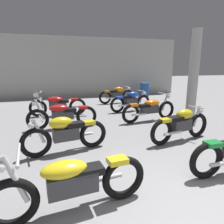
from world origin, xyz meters
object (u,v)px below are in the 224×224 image
motorcycle_right_row_3 (131,101)px  motorcycle_right_row_1 (181,124)px  motorcycle_left_row_0 (72,182)px  motorcycle_right_row_2 (150,109)px  motorcycle_right_row_4 (117,94)px  motorcycle_left_row_3 (58,104)px  motorcycle_left_row_2 (62,114)px  oil_drum (145,90)px  motorcycle_left_row_1 (65,133)px  support_pillar (193,75)px

motorcycle_right_row_3 → motorcycle_right_row_1: bearing=-90.9°
motorcycle_left_row_0 → motorcycle_right_row_2: (3.11, 3.88, 0.00)m
motorcycle_right_row_2 → motorcycle_right_row_4: (-0.04, 3.62, 0.01)m
motorcycle_right_row_1 → motorcycle_right_row_4: same height
motorcycle_left_row_0 → motorcycle_right_row_2: same height
motorcycle_left_row_3 → motorcycle_right_row_4: motorcycle_left_row_3 is taller
motorcycle_left_row_2 → motorcycle_left_row_3: 1.69m
motorcycle_right_row_4 → motorcycle_left_row_3: bearing=-148.0°
motorcycle_left_row_3 → oil_drum: motorcycle_left_row_3 is taller
motorcycle_left_row_2 → motorcycle_right_row_2: (3.01, -0.02, 0.00)m
motorcycle_left_row_1 → motorcycle_right_row_2: 3.57m
motorcycle_right_row_3 → motorcycle_left_row_0: bearing=-118.9°
motorcycle_left_row_0 → motorcycle_left_row_2: size_ratio=1.00×
oil_drum → motorcycle_right_row_1: bearing=-108.5°
motorcycle_left_row_3 → motorcycle_right_row_4: 3.60m
motorcycle_left_row_0 → motorcycle_left_row_2: bearing=88.6°
motorcycle_right_row_4 → oil_drum: 2.94m
motorcycle_right_row_4 → oil_drum: bearing=35.6°
motorcycle_left_row_0 → motorcycle_right_row_3: (3.06, 5.54, 0.01)m
motorcycle_left_row_2 → motorcycle_right_row_1: motorcycle_left_row_2 is taller
motorcycle_left_row_0 → motorcycle_right_row_2: bearing=51.3°
motorcycle_right_row_1 → oil_drum: motorcycle_right_row_1 is taller
motorcycle_left_row_0 → oil_drum: motorcycle_left_row_0 is taller
support_pillar → motorcycle_right_row_1: 2.96m
motorcycle_left_row_1 → motorcycle_right_row_3: 4.63m
motorcycle_left_row_2 → motorcycle_right_row_4: bearing=50.5°
motorcycle_left_row_3 → motorcycle_left_row_0: bearing=-90.1°
motorcycle_right_row_2 → motorcycle_left_row_2: bearing=179.7°
motorcycle_left_row_1 → motorcycle_right_row_4: bearing=61.3°
motorcycle_right_row_3 → oil_drum: bearing=56.8°
motorcycle_left_row_3 → motorcycle_right_row_1: size_ratio=1.11×
support_pillar → motorcycle_left_row_2: 4.88m
motorcycle_right_row_2 → motorcycle_right_row_4: size_ratio=1.10×
support_pillar → motorcycle_right_row_4: size_ratio=1.62×
motorcycle_left_row_0 → support_pillar: bearing=39.0°
oil_drum → support_pillar: bearing=-96.7°
motorcycle_right_row_2 → support_pillar: bearing=1.1°
motorcycle_right_row_3 → motorcycle_right_row_4: size_ratio=0.99×
motorcycle_left_row_2 → oil_drum: bearing=44.7°
oil_drum → motorcycle_right_row_4: bearing=-144.4°
motorcycle_left_row_3 → motorcycle_left_row_1: bearing=-89.2°
motorcycle_left_row_1 → motorcycle_right_row_2: bearing=31.5°
motorcycle_left_row_1 → motorcycle_right_row_4: same height
motorcycle_left_row_1 → motorcycle_left_row_0: bearing=-91.7°
support_pillar → motorcycle_left_row_3: bearing=160.9°
motorcycle_right_row_2 → oil_drum: 5.82m
motorcycle_right_row_1 → motorcycle_right_row_3: bearing=89.1°
motorcycle_left_row_3 → motorcycle_right_row_3: motorcycle_left_row_3 is taller
support_pillar → motorcycle_left_row_3: (-4.82, 1.67, -1.15)m
motorcycle_right_row_1 → oil_drum: 7.72m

